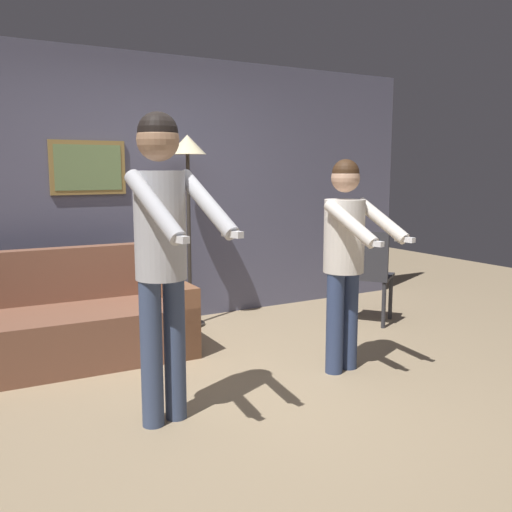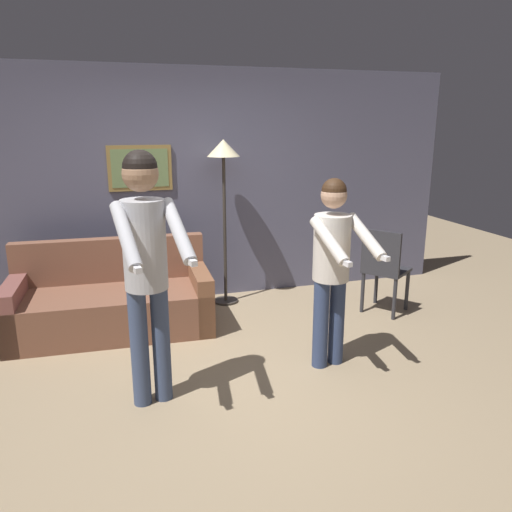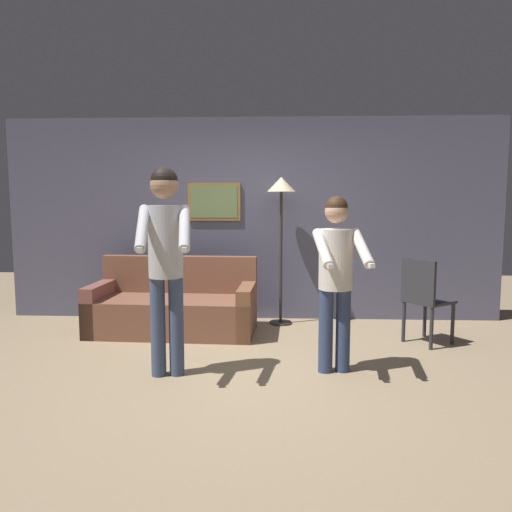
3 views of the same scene
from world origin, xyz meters
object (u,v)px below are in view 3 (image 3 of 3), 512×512
Objects in this scene: person_standing_left at (165,249)px; person_standing_right at (336,269)px; couch at (174,309)px; dining_chair_distant at (424,296)px; torchiere_lamp at (281,200)px.

person_standing_right is (1.49, 0.16, -0.18)m from person_standing_left.
couch is 1.05× the size of person_standing_left.
person_standing_left is 1.98× the size of dining_chair_distant.
dining_chair_distant is (2.79, -0.37, 0.25)m from couch.
dining_chair_distant reaches higher than couch.
torchiere_lamp is 2.21m from person_standing_left.
person_standing_left is at bearing -156.66° from dining_chair_distant.
torchiere_lamp is at bearing 19.96° from couch.
torchiere_lamp is at bearing 151.56° from dining_chair_distant.
person_standing_left is 2.83m from dining_chair_distant.
person_standing_right is at bearing -36.84° from couch.
dining_chair_distant is at bearing 23.34° from person_standing_left.
torchiere_lamp is at bearing 105.29° from person_standing_right.
torchiere_lamp is 2.02m from dining_chair_distant.
person_standing_left is 1.51m from person_standing_right.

